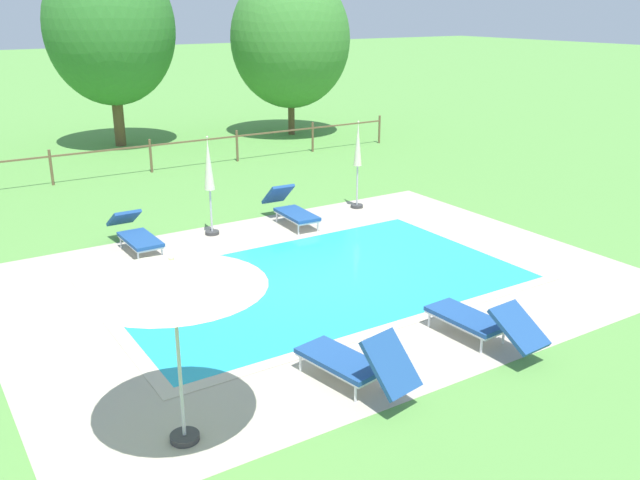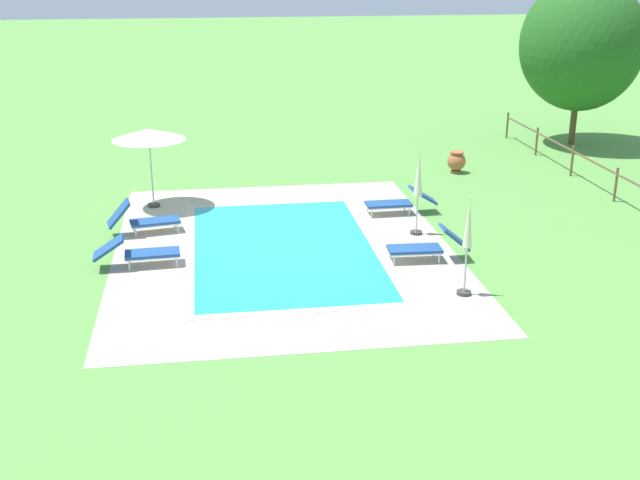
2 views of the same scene
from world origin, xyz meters
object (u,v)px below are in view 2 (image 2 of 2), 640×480
object	(u,v)px
patio_umbrella_open_foreground	(149,135)
tree_far_west	(582,44)
terracotta_urn_near_fence	(456,161)
sun_lounger_north_mid	(145,220)
sun_lounger_north_far	(426,246)
sun_lounger_north_near_steps	(399,202)
sun_lounger_north_end	(140,252)
patio_umbrella_closed_row_west	(418,182)
patio_umbrella_closed_row_mid_west	(468,235)

from	to	relation	value
patio_umbrella_open_foreground	tree_far_west	size ratio (longest dim) A/B	0.37
terracotta_urn_near_fence	tree_far_west	size ratio (longest dim) A/B	0.12
sun_lounger_north_mid	sun_lounger_north_far	distance (m)	7.56
terracotta_urn_near_fence	tree_far_west	distance (m)	7.65
sun_lounger_north_near_steps	sun_lounger_north_end	size ratio (longest dim) A/B	0.99
sun_lounger_north_near_steps	patio_umbrella_closed_row_west	bearing A→B (deg)	1.78
sun_lounger_north_near_steps	tree_far_west	world-z (taller)	tree_far_west
patio_umbrella_open_foreground	patio_umbrella_closed_row_mid_west	bearing A→B (deg)	42.90
patio_umbrella_closed_row_mid_west	tree_far_west	bearing A→B (deg)	147.08
sun_lounger_north_far	patio_umbrella_closed_row_mid_west	size ratio (longest dim) A/B	0.88
sun_lounger_north_end	tree_far_west	bearing A→B (deg)	124.21
sun_lounger_north_far	patio_umbrella_closed_row_west	size ratio (longest dim) A/B	0.88
sun_lounger_north_far	tree_far_west	world-z (taller)	tree_far_west
sun_lounger_north_near_steps	sun_lounger_north_mid	distance (m)	7.17
patio_umbrella_closed_row_west	patio_umbrella_open_foreground	bearing A→B (deg)	-116.52
sun_lounger_north_far	patio_umbrella_open_foreground	bearing A→B (deg)	-128.86
sun_lounger_north_end	terracotta_urn_near_fence	bearing A→B (deg)	125.83
terracotta_urn_near_fence	tree_far_west	world-z (taller)	tree_far_west
sun_lounger_north_far	patio_umbrella_closed_row_mid_west	distance (m)	2.39
sun_lounger_north_mid	terracotta_urn_near_fence	size ratio (longest dim) A/B	2.66
patio_umbrella_closed_row_west	tree_far_west	xyz separation A→B (m)	(-9.56, 8.84, 2.43)
patio_umbrella_open_foreground	terracotta_urn_near_fence	xyz separation A→B (m)	(-2.48, 10.09, -1.77)
sun_lounger_north_near_steps	patio_umbrella_open_foreground	bearing A→B (deg)	-103.91
sun_lounger_north_mid	patio_umbrella_closed_row_west	world-z (taller)	patio_umbrella_closed_row_west
sun_lounger_north_near_steps	sun_lounger_north_far	world-z (taller)	sun_lounger_north_far
sun_lounger_north_end	patio_umbrella_closed_row_mid_west	distance (m)	7.75
sun_lounger_north_near_steps	tree_far_west	bearing A→B (deg)	131.11
sun_lounger_north_near_steps	terracotta_urn_near_fence	distance (m)	5.22
sun_lounger_north_end	sun_lounger_north_near_steps	bearing A→B (deg)	113.70
terracotta_urn_near_fence	sun_lounger_north_far	bearing A→B (deg)	-22.38
patio_umbrella_closed_row_west	terracotta_urn_near_fence	size ratio (longest dim) A/B	3.09
sun_lounger_north_mid	patio_umbrella_open_foreground	world-z (taller)	patio_umbrella_open_foreground
sun_lounger_north_near_steps	patio_umbrella_closed_row_west	distance (m)	2.10
sun_lounger_north_mid	patio_umbrella_open_foreground	distance (m)	3.02
sun_lounger_north_near_steps	tree_far_west	xyz separation A→B (m)	(-7.76, 8.89, 3.51)
patio_umbrella_open_foreground	tree_far_west	bearing A→B (deg)	110.71
sun_lounger_north_end	patio_umbrella_open_foreground	size ratio (longest dim) A/B	0.86
sun_lounger_north_end	patio_umbrella_open_foreground	bearing A→B (deg)	179.08
sun_lounger_north_far	tree_far_west	bearing A→B (deg)	141.62
sun_lounger_north_mid	tree_far_west	size ratio (longest dim) A/B	0.31
patio_umbrella_open_foreground	patio_umbrella_closed_row_west	distance (m)	7.96
sun_lounger_north_mid	patio_umbrella_closed_row_mid_west	world-z (taller)	patio_umbrella_closed_row_mid_west
patio_umbrella_closed_row_west	sun_lounger_north_far	bearing A→B (deg)	-8.09
sun_lounger_north_near_steps	terracotta_urn_near_fence	world-z (taller)	sun_lounger_north_near_steps
sun_lounger_north_mid	sun_lounger_north_far	size ratio (longest dim) A/B	0.98
patio_umbrella_closed_row_west	tree_far_west	bearing A→B (deg)	137.24
sun_lounger_north_end	patio_umbrella_closed_row_mid_west	size ratio (longest dim) A/B	0.91
sun_lounger_north_mid	patio_umbrella_closed_row_mid_west	size ratio (longest dim) A/B	0.87
sun_lounger_north_far	sun_lounger_north_end	bearing A→B (deg)	-95.19
sun_lounger_north_far	tree_far_west	distance (m)	15.09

